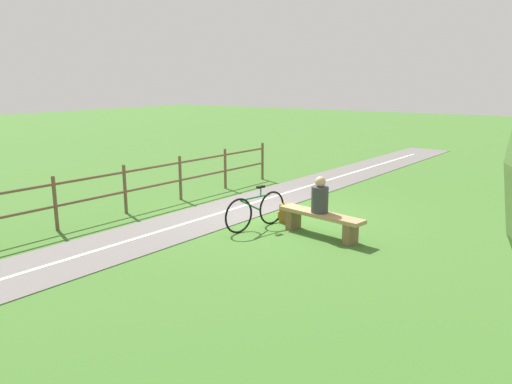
# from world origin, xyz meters

# --- Properties ---
(ground_plane) EXTENTS (80.00, 80.00, 0.00)m
(ground_plane) POSITION_xyz_m (0.00, 0.00, 0.00)
(ground_plane) COLOR #3D6B28
(paved_path) EXTENTS (4.11, 36.04, 0.02)m
(paved_path) POSITION_xyz_m (1.29, 4.00, 0.01)
(paved_path) COLOR #66605E
(paved_path) RESTS_ON ground_plane
(path_centre_line) EXTENTS (2.12, 31.94, 0.00)m
(path_centre_line) POSITION_xyz_m (1.29, 4.00, 0.02)
(path_centre_line) COLOR silver
(path_centre_line) RESTS_ON paved_path
(bench) EXTENTS (2.00, 0.71, 0.50)m
(bench) POSITION_xyz_m (-1.76, 0.75, 0.35)
(bench) COLOR #A88456
(bench) RESTS_ON ground_plane
(person_seated) EXTENTS (0.41, 0.41, 0.76)m
(person_seated) POSITION_xyz_m (-1.72, 0.74, 0.83)
(person_seated) COLOR #38383D
(person_seated) RESTS_ON bench
(bicycle) EXTENTS (0.41, 1.72, 0.94)m
(bicycle) POSITION_xyz_m (-0.35, 1.08, 0.40)
(bicycle) COLOR black
(bicycle) RESTS_ON ground_plane
(backpack) EXTENTS (0.32, 0.33, 0.43)m
(backpack) POSITION_xyz_m (-0.60, 0.28, 0.21)
(backpack) COLOR olive
(backpack) RESTS_ON ground_plane
(fence_roadside) EXTENTS (0.91, 12.73, 1.20)m
(fence_roadside) POSITION_xyz_m (3.04, 2.75, 0.71)
(fence_roadside) COLOR brown
(fence_roadside) RESTS_ON ground_plane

